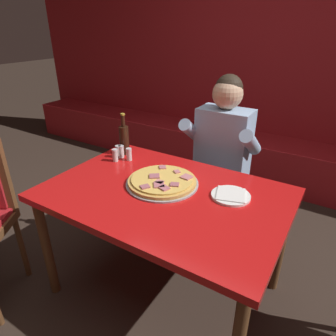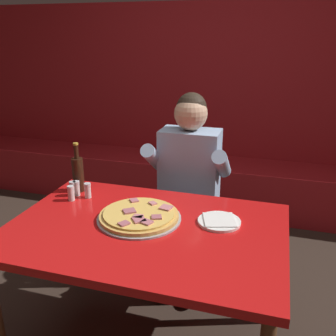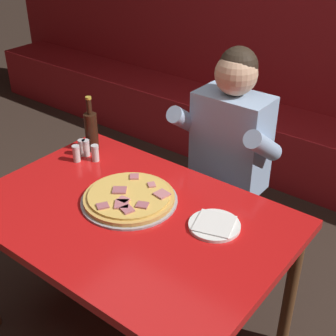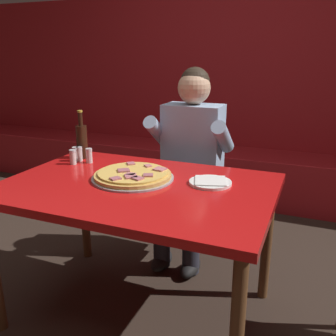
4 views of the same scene
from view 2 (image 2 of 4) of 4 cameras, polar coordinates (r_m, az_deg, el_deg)
The scene contains 11 objects.
booth_wall_panel at distance 3.78m, azimuth 7.97°, elevation 9.46°, with size 6.80×0.16×1.90m, color #A3191E.
booth_bench at distance 3.67m, azimuth 6.65°, elevation -2.50°, with size 6.46×0.48×0.46m, color #A3191E.
main_dining_table at distance 1.86m, azimuth -3.43°, elevation -11.02°, with size 1.32×0.90×0.74m.
pizza at distance 1.88m, azimuth -4.40°, elevation -7.28°, with size 0.42×0.42×0.05m.
plate_white_paper at distance 1.86m, azimuth 7.81°, elevation -8.04°, with size 0.21×0.21×0.02m.
beer_bottle at distance 2.23m, azimuth -13.55°, elevation -0.76°, with size 0.07×0.07×0.29m.
shaker_black_pepper at distance 2.20m, azimuth -14.29°, elevation -3.17°, with size 0.04×0.04×0.09m.
shaker_red_pepper_flakes at distance 2.15m, azimuth -12.13°, elevation -3.47°, with size 0.04×0.04×0.09m.
shaker_parmesan at distance 2.20m, azimuth -13.75°, elevation -3.12°, with size 0.04×0.04×0.09m.
shaker_oregano at distance 2.14m, azimuth -14.55°, elevation -3.84°, with size 0.04×0.04×0.09m.
diner_seated_blue_shirt at distance 2.40m, azimuth 2.81°, elevation -2.44°, with size 0.53×0.53×1.27m.
Camera 2 is at (0.56, -1.49, 1.61)m, focal length 40.00 mm.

